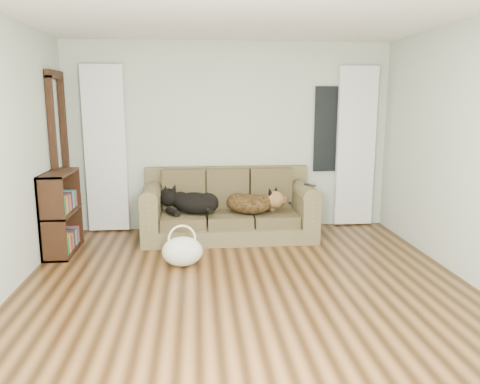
{
  "coord_description": "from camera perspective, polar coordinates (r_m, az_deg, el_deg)",
  "views": [
    {
      "loc": [
        -0.46,
        -4.07,
        1.82
      ],
      "look_at": [
        0.06,
        1.6,
        0.69
      ],
      "focal_mm": 35.0,
      "sensor_mm": 36.0,
      "label": 1
    }
  ],
  "objects": [
    {
      "name": "sofa",
      "position": [
        6.21,
        -1.34,
        -1.51
      ],
      "size": [
        2.25,
        0.97,
        0.92
      ],
      "primitive_type": "cube",
      "color": "brown",
      "rests_on": "floor"
    },
    {
      "name": "curtain_right",
      "position": [
        6.9,
        13.92,
        5.34
      ],
      "size": [
        0.55,
        0.08,
        2.25
      ],
      "primitive_type": "cube",
      "color": "white",
      "rests_on": "ground"
    },
    {
      "name": "curtain_left",
      "position": [
        6.64,
        -16.07,
        5.01
      ],
      "size": [
        0.55,
        0.08,
        2.25
      ],
      "primitive_type": "cube",
      "color": "white",
      "rests_on": "ground"
    },
    {
      "name": "floor",
      "position": [
        4.48,
        1.11,
        -12.74
      ],
      "size": [
        5.0,
        5.0,
        0.0
      ],
      "primitive_type": "plane",
      "color": "black",
      "rests_on": "ground"
    },
    {
      "name": "bookshelf",
      "position": [
        5.98,
        -20.96,
        -2.28
      ],
      "size": [
        0.3,
        0.79,
        0.98
      ],
      "primitive_type": "cube",
      "rotation": [
        0.0,
        0.0,
        0.0
      ],
      "color": "black",
      "rests_on": "floor"
    },
    {
      "name": "wall_back",
      "position": [
        6.61,
        -1.28,
        6.72
      ],
      "size": [
        4.5,
        0.04,
        2.6
      ],
      "primitive_type": "cube",
      "color": "#B0B9A7",
      "rests_on": "ground"
    },
    {
      "name": "tv_remote",
      "position": [
        6.12,
        8.52,
        0.86
      ],
      "size": [
        0.12,
        0.17,
        0.02
      ],
      "primitive_type": "cube",
      "rotation": [
        0.0,
        0.0,
        0.47
      ],
      "color": "black",
      "rests_on": "sofa"
    },
    {
      "name": "window_pane",
      "position": [
        6.83,
        11.08,
        7.5
      ],
      "size": [
        0.5,
        0.03,
        1.2
      ],
      "primitive_type": "cube",
      "color": "black",
      "rests_on": "wall_back"
    },
    {
      "name": "door_casing",
      "position": [
        6.41,
        -21.03,
        3.58
      ],
      "size": [
        0.07,
        0.6,
        2.1
      ],
      "primitive_type": "cube",
      "color": "black",
      "rests_on": "ground"
    },
    {
      "name": "ceiling",
      "position": [
        4.17,
        1.26,
        22.0
      ],
      "size": [
        5.0,
        5.0,
        0.0
      ],
      "primitive_type": "plane",
      "color": "white",
      "rests_on": "ground"
    },
    {
      "name": "dog_black_lab",
      "position": [
        6.17,
        -5.82,
        -1.36
      ],
      "size": [
        0.81,
        0.76,
        0.28
      ],
      "primitive_type": "ellipsoid",
      "rotation": [
        0.0,
        0.0,
        -0.61
      ],
      "color": "black",
      "rests_on": "sofa"
    },
    {
      "name": "dog_shepherd",
      "position": [
        6.13,
        1.44,
        -1.31
      ],
      "size": [
        0.77,
        0.7,
        0.28
      ],
      "primitive_type": "ellipsoid",
      "rotation": [
        0.0,
        0.0,
        2.64
      ],
      "color": "black",
      "rests_on": "sofa"
    },
    {
      "name": "tote_bag",
      "position": [
        5.26,
        -7.04,
        -7.26
      ],
      "size": [
        0.51,
        0.43,
        0.33
      ],
      "primitive_type": "ellipsoid",
      "rotation": [
        0.0,
        0.0,
        -0.18
      ],
      "color": "silver",
      "rests_on": "floor"
    }
  ]
}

